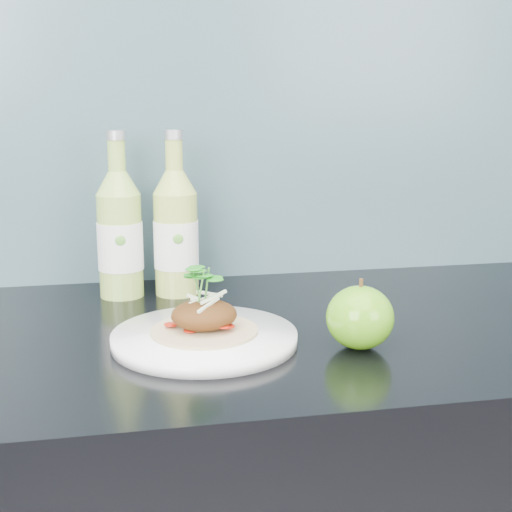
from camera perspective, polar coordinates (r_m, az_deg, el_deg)
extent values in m
cube|color=#70A1B0|center=(1.23, -6.07, 14.30)|extent=(4.00, 0.02, 0.70)
cylinder|color=white|center=(0.93, -4.14, -6.56)|extent=(0.30, 0.30, 0.02)
cylinder|color=tan|center=(0.93, -4.15, -5.98)|extent=(0.14, 0.14, 0.00)
ellipsoid|color=#593110|center=(0.92, -4.17, -4.72)|extent=(0.09, 0.07, 0.04)
ellipsoid|color=#437F0D|center=(0.91, 8.32, -4.89)|extent=(0.11, 0.11, 0.08)
cylinder|color=#472D14|center=(0.90, 8.41, -2.24)|extent=(0.01, 0.00, 0.01)
cylinder|color=#97BE4F|center=(1.15, -10.80, 0.80)|extent=(0.09, 0.09, 0.16)
cone|color=#97BE4F|center=(1.13, -11.01, 5.77)|extent=(0.07, 0.07, 0.04)
cylinder|color=#97BE4F|center=(1.13, -11.10, 7.90)|extent=(0.03, 0.03, 0.05)
cylinder|color=silver|center=(1.13, -11.17, 9.48)|extent=(0.03, 0.03, 0.01)
cylinder|color=white|center=(1.15, -10.80, 0.83)|extent=(0.09, 0.09, 0.08)
ellipsoid|color=#59A533|center=(1.11, -10.80, 1.22)|extent=(0.02, 0.00, 0.02)
cylinder|color=#ABC050|center=(1.15, -6.40, 0.94)|extent=(0.07, 0.07, 0.16)
cone|color=#ABC050|center=(1.13, -6.52, 5.92)|extent=(0.07, 0.07, 0.04)
cylinder|color=#ABC050|center=(1.13, -6.58, 8.05)|extent=(0.03, 0.03, 0.05)
cylinder|color=silver|center=(1.13, -6.62, 9.63)|extent=(0.03, 0.03, 0.01)
cylinder|color=white|center=(1.15, -6.40, 0.97)|extent=(0.08, 0.08, 0.08)
ellipsoid|color=#59A533|center=(1.11, -6.25, 1.37)|extent=(0.02, 0.00, 0.02)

